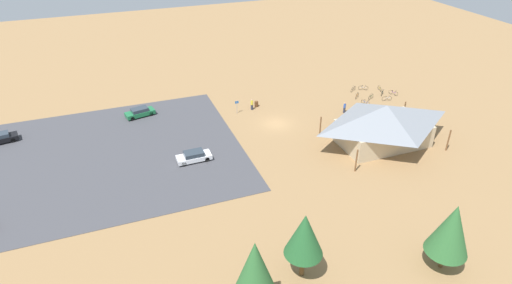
% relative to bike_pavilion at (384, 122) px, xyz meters
% --- Properties ---
extents(ground, '(160.00, 160.00, 0.00)m').
position_rel_bike_pavilion_xyz_m(ground, '(11.40, -10.41, -3.32)').
color(ground, '#937047').
rests_on(ground, ground).
extents(parking_lot_asphalt, '(37.74, 29.40, 0.05)m').
position_rel_bike_pavilion_xyz_m(parking_lot_asphalt, '(37.39, -9.89, -3.30)').
color(parking_lot_asphalt, '#424247').
rests_on(parking_lot_asphalt, ground).
extents(bike_pavilion, '(14.68, 9.86, 5.81)m').
position_rel_bike_pavilion_xyz_m(bike_pavilion, '(0.00, 0.00, 0.00)').
color(bike_pavilion, '#C6B28E').
rests_on(bike_pavilion, ground).
extents(trash_bin, '(0.60, 0.60, 0.90)m').
position_rel_bike_pavilion_xyz_m(trash_bin, '(12.14, -17.11, -2.87)').
color(trash_bin, brown).
rests_on(trash_bin, ground).
extents(lot_sign, '(0.56, 0.08, 2.20)m').
position_rel_bike_pavilion_xyz_m(lot_sign, '(15.86, -15.88, -1.91)').
color(lot_sign, '#99999E').
rests_on(lot_sign, ground).
extents(pine_west, '(3.82, 3.82, 7.22)m').
position_rel_bike_pavilion_xyz_m(pine_west, '(8.14, 21.22, 1.28)').
color(pine_west, brown).
rests_on(pine_west, ground).
extents(pine_east, '(3.26, 3.26, 7.72)m').
position_rel_bike_pavilion_xyz_m(pine_east, '(26.10, 19.76, 1.93)').
color(pine_east, brown).
rests_on(pine_east, ground).
extents(pine_far_east, '(3.49, 3.49, 6.96)m').
position_rel_bike_pavilion_xyz_m(pine_far_east, '(20.70, 17.49, 1.47)').
color(pine_far_east, brown).
rests_on(pine_far_east, ground).
extents(bicycle_orange_lone_west, '(1.37, 1.18, 0.89)m').
position_rel_bike_pavilion_xyz_m(bicycle_orange_lone_west, '(-5.03, -14.27, -2.92)').
color(bicycle_orange_lone_west, black).
rests_on(bicycle_orange_lone_west, ground).
extents(bicycle_silver_back_row, '(1.50, 0.87, 0.89)m').
position_rel_bike_pavilion_xyz_m(bicycle_silver_back_row, '(-7.88, -16.80, -2.93)').
color(bicycle_silver_back_row, black).
rests_on(bicycle_silver_back_row, ground).
extents(bicycle_green_front_row, '(1.53, 0.91, 0.85)m').
position_rel_bike_pavilion_xyz_m(bicycle_green_front_row, '(-6.93, -13.02, -2.92)').
color(bicycle_green_front_row, black).
rests_on(bicycle_green_front_row, ground).
extents(bicycle_teal_edge_north, '(1.26, 1.18, 0.85)m').
position_rel_bike_pavilion_xyz_m(bicycle_teal_edge_north, '(-9.79, -13.85, -2.94)').
color(bicycle_teal_edge_north, black).
rests_on(bicycle_teal_edge_north, ground).
extents(bicycle_yellow_by_bin, '(0.55, 1.61, 0.73)m').
position_rel_bike_pavilion_xyz_m(bicycle_yellow_by_bin, '(-10.46, -15.59, -2.98)').
color(bicycle_yellow_by_bin, black).
rests_on(bicycle_yellow_by_bin, ground).
extents(bicycle_white_edge_south, '(1.68, 0.52, 0.87)m').
position_rel_bike_pavilion_xyz_m(bicycle_white_edge_south, '(-9.12, -11.56, -2.93)').
color(bicycle_white_edge_south, black).
rests_on(bicycle_white_edge_south, ground).
extents(bicycle_black_yard_right, '(1.51, 0.98, 0.81)m').
position_rel_bike_pavilion_xyz_m(bicycle_black_yard_right, '(-5.96, -17.01, -2.96)').
color(bicycle_black_yard_right, black).
rests_on(bicycle_black_yard_right, ground).
extents(bicycle_blue_trailside, '(0.72, 1.54, 0.80)m').
position_rel_bike_pavilion_xyz_m(bicycle_blue_trailside, '(-4.97, -11.57, -2.97)').
color(bicycle_blue_trailside, black).
rests_on(bicycle_blue_trailside, ground).
extents(bicycle_purple_yard_front, '(0.77, 1.59, 0.89)m').
position_rel_bike_pavilion_xyz_m(bicycle_purple_yard_front, '(-11.57, -13.18, -2.94)').
color(bicycle_purple_yard_front, black).
rests_on(bicycle_purple_yard_front, ground).
extents(car_white_second_row, '(4.50, 1.93, 1.35)m').
position_rel_bike_pavilion_xyz_m(car_white_second_row, '(25.45, -4.66, -2.60)').
color(car_white_second_row, white).
rests_on(car_white_second_row, parking_lot_asphalt).
extents(car_green_inner_stall, '(4.69, 2.66, 1.38)m').
position_rel_bike_pavilion_xyz_m(car_green_inner_stall, '(30.32, -20.09, -2.58)').
color(car_green_inner_stall, '#1E6B3D').
rests_on(car_green_inner_stall, parking_lot_asphalt).
extents(visitor_by_pavilion, '(0.40, 0.38, 1.76)m').
position_rel_bike_pavilion_xyz_m(visitor_by_pavilion, '(-0.09, -10.14, -2.40)').
color(visitor_by_pavilion, '#2D3347').
rests_on(visitor_by_pavilion, ground).
extents(visitor_near_lot, '(0.36, 0.37, 1.82)m').
position_rel_bike_pavilion_xyz_m(visitor_near_lot, '(13.22, -16.27, -2.36)').
color(visitor_near_lot, '#2D3347').
rests_on(visitor_near_lot, ground).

